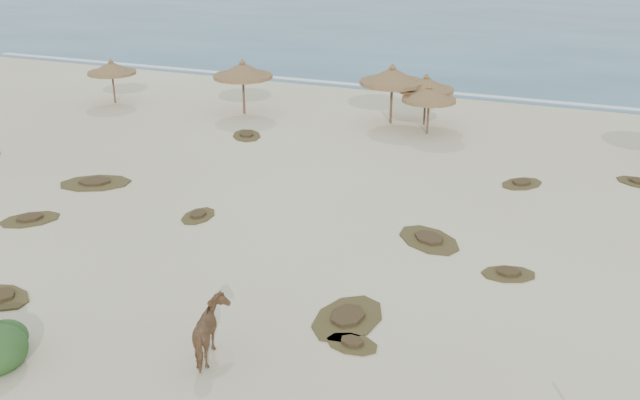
# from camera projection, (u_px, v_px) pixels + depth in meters

# --- Properties ---
(ground) EXTENTS (160.00, 160.00, 0.00)m
(ground) POSITION_uv_depth(u_px,v_px,m) (261.00, 290.00, 20.47)
(ground) COLOR beige
(ground) RESTS_ON ground
(ocean) EXTENTS (200.00, 100.00, 0.01)m
(ocean) POSITION_uv_depth(u_px,v_px,m) (541.00, 4.00, 84.95)
(ocean) COLOR navy
(ocean) RESTS_ON ground
(foam_line) EXTENTS (70.00, 0.60, 0.01)m
(foam_line) POSITION_uv_depth(u_px,v_px,m) (454.00, 94.00, 42.82)
(foam_line) COLOR white
(foam_line) RESTS_ON ground
(palapa_0) EXTENTS (3.41, 3.41, 2.54)m
(palapa_0) POSITION_uv_depth(u_px,v_px,m) (112.00, 69.00, 40.01)
(palapa_0) COLOR brown
(palapa_0) RESTS_ON ground
(palapa_1) EXTENTS (3.64, 3.64, 2.97)m
(palapa_1) POSITION_uv_depth(u_px,v_px,m) (243.00, 71.00, 37.70)
(palapa_1) COLOR brown
(palapa_1) RESTS_ON ground
(palapa_2) EXTENTS (4.07, 4.07, 3.10)m
(palapa_2) POSITION_uv_depth(u_px,v_px,m) (392.00, 77.00, 35.92)
(palapa_2) COLOR brown
(palapa_2) RESTS_ON ground
(palapa_3) EXTENTS (3.28, 3.28, 2.67)m
(palapa_3) POSITION_uv_depth(u_px,v_px,m) (426.00, 85.00, 35.73)
(palapa_3) COLOR brown
(palapa_3) RESTS_ON ground
(palapa_4) EXTENTS (3.11, 3.11, 2.49)m
(palapa_4) POSITION_uv_depth(u_px,v_px,m) (429.00, 95.00, 34.31)
(palapa_4) COLOR brown
(palapa_4) RESTS_ON ground
(horse) EXTENTS (1.33, 1.87, 1.44)m
(horse) POSITION_uv_depth(u_px,v_px,m) (211.00, 332.00, 17.11)
(horse) COLOR brown
(horse) RESTS_ON ground
(scrub_0) EXTENTS (2.38, 2.41, 0.16)m
(scrub_0) POSITION_uv_depth(u_px,v_px,m) (30.00, 219.00, 25.12)
(scrub_0) COLOR brown
(scrub_0) RESTS_ON ground
(scrub_1) EXTENTS (3.39, 2.94, 0.16)m
(scrub_1) POSITION_uv_depth(u_px,v_px,m) (95.00, 183.00, 28.52)
(scrub_1) COLOR brown
(scrub_1) RESTS_ON ground
(scrub_2) EXTENTS (1.08, 1.63, 0.16)m
(scrub_2) POSITION_uv_depth(u_px,v_px,m) (198.00, 215.00, 25.42)
(scrub_2) COLOR brown
(scrub_2) RESTS_ON ground
(scrub_3) EXTENTS (2.97, 2.86, 0.16)m
(scrub_3) POSITION_uv_depth(u_px,v_px,m) (429.00, 239.00, 23.56)
(scrub_3) COLOR brown
(scrub_3) RESTS_ON ground
(scrub_4) EXTENTS (1.92, 1.60, 0.16)m
(scrub_4) POSITION_uv_depth(u_px,v_px,m) (509.00, 273.00, 21.32)
(scrub_4) COLOR brown
(scrub_4) RESTS_ON ground
(scrub_6) EXTENTS (2.26, 2.48, 0.16)m
(scrub_6) POSITION_uv_depth(u_px,v_px,m) (247.00, 135.00, 34.61)
(scrub_6) COLOR brown
(scrub_6) RESTS_ON ground
(scrub_7) EXTENTS (2.09, 2.22, 0.16)m
(scrub_7) POSITION_uv_depth(u_px,v_px,m) (522.00, 183.00, 28.44)
(scrub_7) COLOR brown
(scrub_7) RESTS_ON ground
(scrub_9) EXTENTS (2.02, 2.80, 0.16)m
(scrub_9) POSITION_uv_depth(u_px,v_px,m) (348.00, 318.00, 18.99)
(scrub_9) COLOR brown
(scrub_9) RESTS_ON ground
(scrub_10) EXTENTS (2.10, 1.81, 0.16)m
(scrub_10) POSITION_uv_depth(u_px,v_px,m) (638.00, 182.00, 28.57)
(scrub_10) COLOR brown
(scrub_10) RESTS_ON ground
(scrub_11) EXTENTS (2.12, 1.62, 0.16)m
(scrub_11) POSITION_uv_depth(u_px,v_px,m) (2.00, 297.00, 20.03)
(scrub_11) COLOR brown
(scrub_11) RESTS_ON ground
(scrub_12) EXTENTS (1.44, 1.00, 0.16)m
(scrub_12) POSITION_uv_depth(u_px,v_px,m) (352.00, 343.00, 17.86)
(scrub_12) COLOR brown
(scrub_12) RESTS_ON ground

